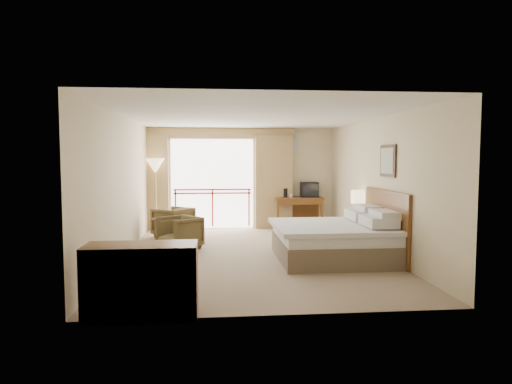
{
  "coord_description": "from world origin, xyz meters",
  "views": [
    {
      "loc": [
        -0.78,
        -8.86,
        1.91
      ],
      "look_at": [
        0.09,
        0.4,
        1.21
      ],
      "focal_mm": 32.0,
      "sensor_mm": 36.0,
      "label": 1
    }
  ],
  "objects": [
    {
      "name": "framed_art",
      "position": [
        2.47,
        -0.6,
        1.85
      ],
      "size": [
        0.04,
        0.72,
        0.6
      ],
      "color": "black",
      "rests_on": "wall_right"
    },
    {
      "name": "side_table",
      "position": [
        -1.98,
        1.65,
        0.35
      ],
      "size": [
        0.47,
        0.47,
        0.52
      ],
      "rotation": [
        0.0,
        0.0,
        -0.23
      ],
      "color": "black",
      "rests_on": "floor"
    },
    {
      "name": "curtain_left",
      "position": [
        -2.45,
        3.35,
        1.25
      ],
      "size": [
        1.0,
        0.26,
        2.5
      ],
      "primitive_type": "cube",
      "color": "#997C51",
      "rests_on": "wall_back"
    },
    {
      "name": "headboard",
      "position": [
        2.46,
        -0.6,
        0.65
      ],
      "size": [
        0.06,
        2.1,
        1.3
      ],
      "primitive_type": "cube",
      "color": "#592F12",
      "rests_on": "wall_right"
    },
    {
      "name": "desk",
      "position": [
        1.51,
        3.29,
        0.66
      ],
      "size": [
        1.29,
        0.62,
        0.84
      ],
      "rotation": [
        0.0,
        0.0,
        0.06
      ],
      "color": "#592F12",
      "rests_on": "floor"
    },
    {
      "name": "cup",
      "position": [
        1.31,
        3.18,
        0.89
      ],
      "size": [
        0.1,
        0.1,
        0.11
      ],
      "primitive_type": "cylinder",
      "rotation": [
        0.0,
        0.0,
        0.37
      ],
      "color": "white",
      "rests_on": "desk"
    },
    {
      "name": "armchair_far",
      "position": [
        -1.75,
        2.18,
        0.0
      ],
      "size": [
        1.09,
        1.09,
        0.72
      ],
      "primitive_type": "imported",
      "rotation": [
        0.0,
        0.0,
        -2.24
      ],
      "color": "#40331B",
      "rests_on": "floor"
    },
    {
      "name": "book",
      "position": [
        -1.98,
        1.65,
        0.52
      ],
      "size": [
        0.19,
        0.24,
        0.02
      ],
      "primitive_type": "imported",
      "rotation": [
        0.0,
        0.0,
        0.12
      ],
      "color": "white",
      "rests_on": "side_table"
    },
    {
      "name": "nightstand",
      "position": [
        2.41,
        0.82,
        0.28
      ],
      "size": [
        0.43,
        0.5,
        0.56
      ],
      "primitive_type": "cube",
      "rotation": [
        0.0,
        0.0,
        -0.07
      ],
      "color": "#592F12",
      "rests_on": "floor"
    },
    {
      "name": "wall_left",
      "position": [
        -2.5,
        0.0,
        1.35
      ],
      "size": [
        0.0,
        7.0,
        7.0
      ],
      "primitive_type": "plane",
      "rotation": [
        1.57,
        0.0,
        1.57
      ],
      "color": "beige",
      "rests_on": "ground"
    },
    {
      "name": "floor",
      "position": [
        0.0,
        0.0,
        0.0
      ],
      "size": [
        7.0,
        7.0,
        0.0
      ],
      "primitive_type": "plane",
      "color": "#8B775E",
      "rests_on": "ground"
    },
    {
      "name": "ceiling",
      "position": [
        0.0,
        0.0,
        2.7
      ],
      "size": [
        7.0,
        7.0,
        0.0
      ],
      "primitive_type": "plane",
      "rotation": [
        3.14,
        0.0,
        0.0
      ],
      "color": "white",
      "rests_on": "wall_back"
    },
    {
      "name": "floor_lamp",
      "position": [
        -2.26,
        3.06,
        1.62
      ],
      "size": [
        0.48,
        0.48,
        1.89
      ],
      "rotation": [
        0.0,
        0.0,
        -0.21
      ],
      "color": "tan",
      "rests_on": "floor"
    },
    {
      "name": "tv",
      "position": [
        1.81,
        3.23,
        1.05
      ],
      "size": [
        0.45,
        0.36,
        0.41
      ],
      "rotation": [
        0.0,
        0.0,
        0.09
      ],
      "color": "black",
      "rests_on": "desk"
    },
    {
      "name": "table_lamp",
      "position": [
        2.41,
        0.87,
        1.04
      ],
      "size": [
        0.34,
        0.34,
        0.61
      ],
      "rotation": [
        0.0,
        0.0,
        0.12
      ],
      "color": "tan",
      "rests_on": "nightstand"
    },
    {
      "name": "hvac_vent",
      "position": [
        1.3,
        3.47,
        2.35
      ],
      "size": [
        0.5,
        0.04,
        0.5
      ],
      "primitive_type": "cube",
      "color": "silver",
      "rests_on": "wall_back"
    },
    {
      "name": "valance",
      "position": [
        -0.8,
        3.38,
        2.55
      ],
      "size": [
        4.4,
        0.22,
        0.28
      ],
      "primitive_type": "cube",
      "color": "#997C51",
      "rests_on": "wall_back"
    },
    {
      "name": "curtain_right",
      "position": [
        0.85,
        3.35,
        1.25
      ],
      "size": [
        1.0,
        0.26,
        2.5
      ],
      "primitive_type": "cube",
      "color": "#997C51",
      "rests_on": "wall_back"
    },
    {
      "name": "coffee_maker",
      "position": [
        1.16,
        3.23,
        0.96
      ],
      "size": [
        0.14,
        0.14,
        0.24
      ],
      "primitive_type": "cylinder",
      "rotation": [
        0.0,
        0.0,
        0.25
      ],
      "color": "black",
      "rests_on": "desk"
    },
    {
      "name": "dresser",
      "position": [
        -1.64,
        -3.41,
        0.44
      ],
      "size": [
        1.32,
        0.56,
        0.88
      ],
      "rotation": [
        0.0,
        0.0,
        0.08
      ],
      "color": "#592F12",
      "rests_on": "floor"
    },
    {
      "name": "wall_right",
      "position": [
        2.5,
        0.0,
        1.35
      ],
      "size": [
        0.0,
        7.0,
        7.0
      ],
      "primitive_type": "plane",
      "rotation": [
        1.57,
        0.0,
        -1.57
      ],
      "color": "beige",
      "rests_on": "ground"
    },
    {
      "name": "balcony_railing",
      "position": [
        -0.8,
        3.46,
        0.81
      ],
      "size": [
        2.09,
        0.03,
        1.02
      ],
      "color": "red",
      "rests_on": "wall_back"
    },
    {
      "name": "bed",
      "position": [
        1.5,
        -0.6,
        0.38
      ],
      "size": [
        2.13,
        2.06,
        0.97
      ],
      "color": "brown",
      "rests_on": "floor"
    },
    {
      "name": "phone",
      "position": [
        2.36,
        0.67,
        0.6
      ],
      "size": [
        0.22,
        0.2,
        0.08
      ],
      "primitive_type": "cube",
      "rotation": [
        0.0,
        0.0,
        0.36
      ],
      "color": "black",
      "rests_on": "nightstand"
    },
    {
      "name": "wall_back",
      "position": [
        0.0,
        3.5,
        1.35
      ],
      "size": [
        5.0,
        0.0,
        5.0
      ],
      "primitive_type": "plane",
      "rotation": [
        1.57,
        0.0,
        0.0
      ],
      "color": "beige",
      "rests_on": "ground"
    },
    {
      "name": "wall_front",
      "position": [
        0.0,
        -3.5,
        1.35
      ],
      "size": [
        5.0,
        0.0,
        5.0
      ],
      "primitive_type": "plane",
      "rotation": [
        -1.57,
        0.0,
        0.0
      ],
      "color": "beige",
      "rests_on": "ground"
    },
    {
      "name": "balcony_door",
      "position": [
        -0.8,
        3.48,
        1.2
      ],
      "size": [
        2.4,
        0.0,
        2.4
      ],
      "primitive_type": "plane",
      "rotation": [
        1.57,
        0.0,
        0.0
      ],
      "color": "white",
      "rests_on": "wall_back"
    },
    {
      "name": "wastebasket",
      "position": [
        0.86,
        2.41,
        0.16
      ],
      "size": [
        0.27,
        0.27,
        0.32
      ],
      "primitive_type": "cylinder",
      "rotation": [
        0.0,
        0.0,
        0.06
      ],
      "color": "black",
      "rests_on": "floor"
    },
    {
      "name": "armchair_near",
      "position": [
        -1.49,
        0.7,
        0.0
      ],
      "size": [
        1.05,
        1.04,
        0.69
      ],
      "primitive_type": "imported",
      "rotation": [
        0.0,
        0.0,
        -0.91
      ],
      "color": "#40331B",
      "rests_on": "floor"
    }
  ]
}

